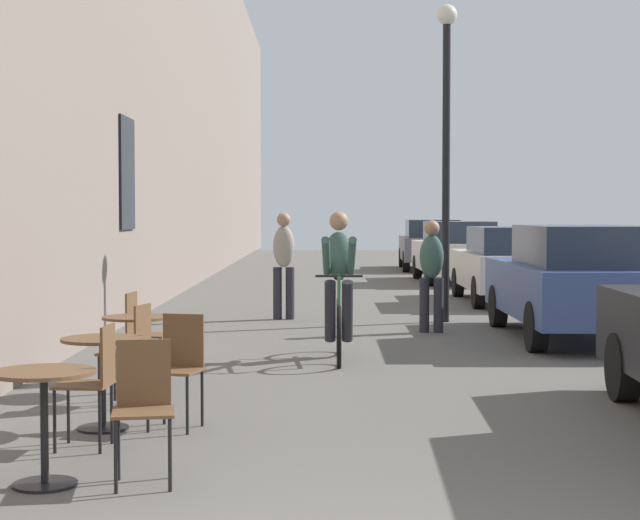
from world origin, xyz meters
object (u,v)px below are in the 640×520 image
at_px(cafe_chair_mid_toward_wall, 181,362).
at_px(cafe_table_far, 139,337).
at_px(parked_car_fifth, 433,244).
at_px(cafe_chair_mid_toward_street, 96,377).
at_px(cafe_chair_far_toward_wall, 144,329).
at_px(parked_car_second, 580,280).
at_px(cafe_table_mid, 105,363).
at_px(pedestrian_near, 434,270).
at_px(cafe_chair_far_toward_street, 134,347).
at_px(parked_car_third, 511,263).
at_px(parked_car_fourth, 459,251).
at_px(pedestrian_mid, 286,259).
at_px(cafe_chair_near_toward_wall, 146,401).
at_px(street_lamp, 449,121).
at_px(cafe_table_near, 47,402).
at_px(cyclist_on_bicycle, 341,289).

bearing_deg(cafe_chair_mid_toward_wall, cafe_table_far, 110.92).
bearing_deg(parked_car_fifth, cafe_chair_mid_toward_street, -101.78).
bearing_deg(cafe_chair_far_toward_wall, parked_car_second, 33.09).
height_order(cafe_table_mid, pedestrian_near, pedestrian_near).
height_order(cafe_chair_far_toward_street, parked_car_third, parked_car_third).
height_order(cafe_chair_mid_toward_street, cafe_table_far, cafe_chair_mid_toward_street).
relative_size(cafe_table_mid, parked_car_fourth, 0.17).
distance_m(cafe_chair_mid_toward_street, cafe_chair_far_toward_street, 1.70).
distance_m(cafe_table_far, cafe_chair_far_toward_street, 0.66).
bearing_deg(cafe_table_mid, pedestrian_mid, 82.47).
bearing_deg(pedestrian_mid, cafe_table_mid, -97.53).
bearing_deg(cafe_chair_near_toward_wall, street_lamp, 72.49).
bearing_deg(parked_car_fourth, pedestrian_near, -99.28).
height_order(cafe_table_far, pedestrian_mid, pedestrian_mid).
relative_size(pedestrian_near, parked_car_fourth, 0.38).
height_order(cafe_table_near, cafe_chair_near_toward_wall, cafe_chair_near_toward_wall).
height_order(cafe_chair_far_toward_street, parked_car_fourth, parked_car_fourth).
bearing_deg(pedestrian_near, cafe_chair_far_toward_street, -120.06).
relative_size(cafe_chair_near_toward_wall, cafe_chair_far_toward_street, 1.00).
relative_size(pedestrian_mid, parked_car_fourth, 0.40).
xyz_separation_m(cafe_table_mid, parked_car_third, (5.26, 11.53, 0.23)).
bearing_deg(cafe_chair_mid_toward_wall, cyclist_on_bicycle, 70.99).
relative_size(cafe_table_mid, pedestrian_near, 0.45).
xyz_separation_m(parked_car_third, parked_car_fourth, (-0.24, 5.81, 0.03)).
distance_m(pedestrian_near, parked_car_fifth, 16.52).
xyz_separation_m(cafe_chair_near_toward_wall, parked_car_second, (4.56, 7.43, 0.28)).
xyz_separation_m(cafe_table_far, cafe_chair_far_toward_street, (0.07, -0.66, -0.00)).
bearing_deg(parked_car_fourth, cafe_chair_far_toward_street, -107.01).
bearing_deg(cafe_table_far, street_lamp, 60.01).
relative_size(cafe_table_mid, pedestrian_mid, 0.42).
bearing_deg(parked_car_fifth, cafe_chair_mid_toward_wall, -100.93).
bearing_deg(cafe_chair_mid_toward_wall, cafe_chair_near_toward_wall, -89.71).
bearing_deg(cafe_table_near, parked_car_third, 68.25).
bearing_deg(cafe_chair_far_toward_wall, pedestrian_near, 51.30).
height_order(cyclist_on_bicycle, parked_car_third, cyclist_on_bicycle).
bearing_deg(parked_car_second, cafe_chair_mid_toward_wall, -128.46).
relative_size(cafe_chair_far_toward_street, cafe_chair_far_toward_wall, 1.00).
height_order(cafe_chair_mid_toward_street, parked_car_fifth, parked_car_fifth).
bearing_deg(street_lamp, cafe_chair_far_toward_wall, -123.51).
bearing_deg(cafe_chair_mid_toward_street, cafe_table_mid, 96.51).
bearing_deg(parked_car_third, pedestrian_mid, -143.57).
bearing_deg(parked_car_third, cafe_chair_mid_toward_wall, -112.22).
bearing_deg(parked_car_second, pedestrian_mid, 146.67).
relative_size(cafe_chair_mid_toward_street, pedestrian_mid, 0.52).
relative_size(cafe_chair_mid_toward_street, pedestrian_near, 0.56).
distance_m(cafe_table_near, cafe_table_mid, 1.69).
height_order(pedestrian_near, parked_car_fifth, pedestrian_near).
bearing_deg(cafe_chair_far_toward_wall, pedestrian_mid, 78.58).
relative_size(cafe_chair_mid_toward_wall, cafe_chair_far_toward_wall, 1.00).
height_order(cyclist_on_bicycle, pedestrian_mid, cyclist_on_bicycle).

